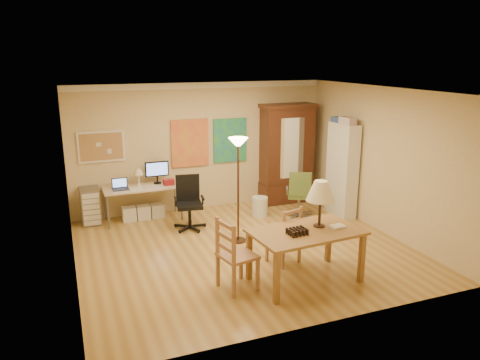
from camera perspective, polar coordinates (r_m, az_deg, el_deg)
name	(u,v)px	position (r m, az deg, el deg)	size (l,w,h in m)	color
floor	(244,249)	(8.16, 0.50, -8.43)	(5.50, 5.50, 0.00)	#A17539
crown_molding	(200,85)	(9.83, -4.87, 11.42)	(5.50, 0.08, 0.12)	white
corkboard	(101,147)	(9.61, -16.56, 3.92)	(0.90, 0.04, 0.62)	tan
art_panel_left	(190,143)	(9.92, -6.12, 4.50)	(0.80, 0.04, 1.00)	gold
art_panel_right	(230,140)	(10.19, -1.22, 4.85)	(0.75, 0.04, 0.95)	teal
dining_table	(311,219)	(6.88, 8.70, -4.74)	(1.66, 1.08, 1.49)	brown
ladder_chair_back	(285,237)	(7.54, 5.50, -6.89)	(0.55, 0.54, 0.95)	#9F6E48
ladder_chair_left	(235,257)	(6.68, -0.56, -9.32)	(0.56, 0.58, 1.06)	#9F6E48
torchiere_lamp	(238,159)	(8.05, -0.23, 2.55)	(0.34, 0.34, 1.88)	#46291C
computer_desk	(144,199)	(9.65, -11.60, -2.31)	(1.53, 0.67, 1.16)	tan
office_chair_black	(189,215)	(9.06, -6.19, -4.23)	(0.63, 0.63, 1.03)	black
office_chair_green	(299,205)	(9.71, 7.19, -3.00)	(0.61, 0.61, 0.99)	slate
drawer_cart	(91,206)	(9.68, -17.75, -3.03)	(0.37, 0.44, 0.73)	slate
armoire	(287,160)	(10.57, 5.69, 2.46)	(1.20, 0.57, 2.21)	#3A2010
bookshelf	(342,170)	(9.82, 12.33, 1.17)	(0.29, 0.77, 1.92)	white
wastebin	(260,207)	(9.71, 2.42, -3.26)	(0.33, 0.33, 0.41)	silver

